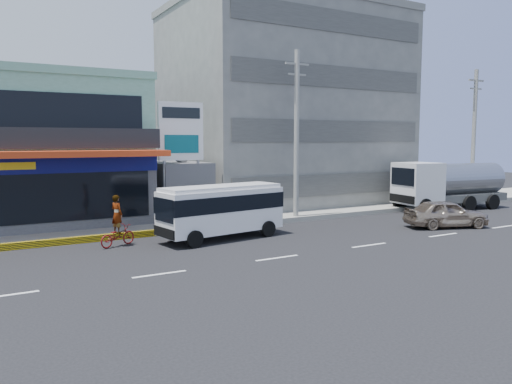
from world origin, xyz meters
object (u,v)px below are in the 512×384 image
concrete_building (283,111)px  billboard (181,138)px  utility_pole_near (297,134)px  sedan (446,213)px  shop_building (25,155)px  tanker_truck (447,184)px  utility_pole_far (474,136)px  motorcycle_rider (117,229)px  satellite_dish (178,161)px  minibus (222,207)px

concrete_building → billboard: bearing=-151.1°
utility_pole_near → sedan: size_ratio=2.21×
shop_building → tanker_truck: 27.07m
utility_pole_far → tanker_truck: (-4.12, -1.09, -3.37)m
utility_pole_near → sedan: bearing=-44.5°
sedan → motorcycle_rider: (-17.06, 4.07, 0.01)m
shop_building → utility_pole_near: bearing=-25.1°
satellite_dish → shop_building: bearing=159.8°
shop_building → minibus: bearing=-49.7°
minibus → motorcycle_rider: 4.99m
tanker_truck → motorcycle_rider: size_ratio=3.66×
utility_pole_near → shop_building: bearing=154.9°
shop_building → concrete_building: size_ratio=0.77×
utility_pole_near → tanker_truck: size_ratio=1.16×
concrete_building → billboard: 12.17m
billboard → utility_pole_far: size_ratio=0.69×
concrete_building → tanker_truck: (7.88, -8.69, -5.22)m
satellite_dish → sedan: size_ratio=0.33×
shop_building → satellite_dish: bearing=-20.2°
utility_pole_far → shop_building: bearing=167.7°
shop_building → motorcycle_rider: 9.45m
shop_building → motorcycle_rider: bearing=-70.7°
utility_pole_near → satellite_dish: bearing=149.0°
utility_pole_near → motorcycle_rider: utility_pole_near is taller
shop_building → concrete_building: concrete_building is taller
concrete_building → satellite_dish: size_ratio=10.67×
concrete_building → utility_pole_far: bearing=-32.3°
concrete_building → sedan: concrete_building is taller
satellite_dish → tanker_truck: bearing=-14.7°
shop_building → concrete_building: bearing=3.4°
tanker_truck → sedan: bearing=-140.7°
utility_pole_far → tanker_truck: 5.44m
shop_building → minibus: shop_building is taller
shop_building → motorcycle_rider: shop_building is taller
utility_pole_near → minibus: utility_pole_near is taller
minibus → tanker_truck: tanker_truck is taller
utility_pole_near → motorcycle_rider: bearing=-170.6°
tanker_truck → motorcycle_rider: 22.97m
tanker_truck → motorcycle_rider: (-22.94, -0.74, -1.00)m
satellite_dish → minibus: size_ratio=0.23×
billboard → utility_pole_far: bearing=-4.6°
motorcycle_rider → minibus: bearing=-9.5°
minibus → utility_pole_far: bearing=6.8°
utility_pole_near → utility_pole_far: bearing=0.0°
concrete_building → sedan: 15.00m
concrete_building → motorcycle_rider: (-15.06, -9.43, -6.22)m
motorcycle_rider → utility_pole_far: bearing=3.9°
shop_building → billboard: 8.92m
billboard → utility_pole_near: (6.50, -1.80, 0.22)m
utility_pole_far → billboard: bearing=175.4°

